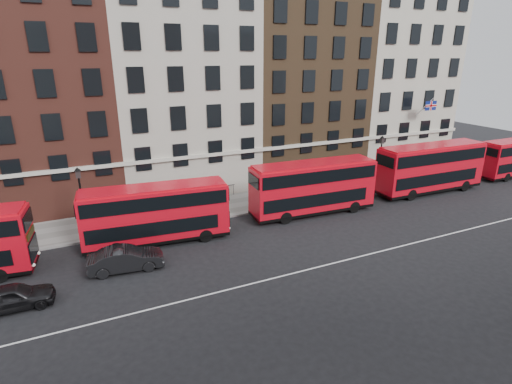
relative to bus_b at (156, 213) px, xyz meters
name	(u,v)px	position (x,y,z in m)	size (l,w,h in m)	color
ground	(261,263)	(5.38, -5.84, -2.26)	(120.00, 120.00, 0.00)	black
pavement	(209,208)	(5.38, 4.66, -2.18)	(80.00, 5.00, 0.15)	slate
kerb	(219,218)	(5.38, 2.16, -2.18)	(80.00, 0.30, 0.16)	gray
road_centre_line	(275,278)	(5.38, -7.84, -2.25)	(70.00, 0.12, 0.01)	white
building_terrace	(177,82)	(5.07, 12.04, 7.98)	(64.00, 11.95, 22.00)	#B7AE9E
bus_b	(156,213)	(0.00, 0.00, 0.00)	(10.21, 3.38, 4.21)	red
bus_c	(313,187)	(12.93, 0.00, 0.13)	(10.75, 3.15, 4.46)	red
bus_d	(430,167)	(26.14, 0.00, 0.27)	(11.29, 3.02, 4.71)	red
car_rear	(12,297)	(-8.57, -4.71, -1.56)	(1.64, 4.07, 1.39)	black
car_front	(126,259)	(-2.59, -3.08, -1.51)	(1.59, 4.57, 1.51)	black
lamp_post_left	(82,200)	(-4.55, 2.50, 0.82)	(0.44, 0.44, 5.33)	black
lamp_post_right	(380,160)	(22.09, 2.46, 0.82)	(0.44, 0.44, 5.33)	black
traffic_light	(430,158)	(29.02, 2.71, 0.19)	(0.25, 0.45, 3.27)	black
iron_railings	(201,194)	(5.38, 6.86, -1.61)	(6.60, 0.06, 1.00)	black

